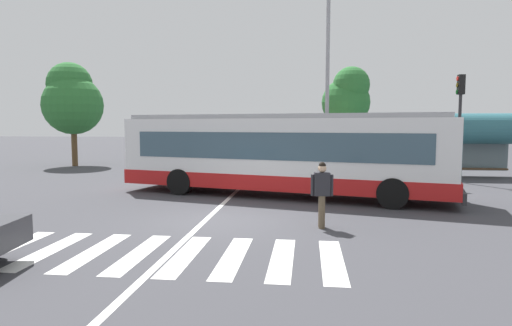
{
  "coord_description": "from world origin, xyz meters",
  "views": [
    {
      "loc": [
        2.37,
        -11.66,
        2.67
      ],
      "look_at": [
        0.55,
        3.64,
        1.3
      ],
      "focal_mm": 30.11,
      "sensor_mm": 36.0,
      "label": 1
    }
  ],
  "objects_px": {
    "parked_car_silver": "(233,155)",
    "parked_car_champagne": "(322,157)",
    "city_transit_bus": "(281,154)",
    "parked_car_red": "(276,156)",
    "parked_car_blue": "(192,155)",
    "twin_arm_street_lamp": "(328,63)",
    "background_tree_right": "(347,98)",
    "pedestrian_crossing_street": "(322,191)",
    "traffic_light_far_corner": "(460,111)",
    "background_tree_left": "(72,99)",
    "bus_stop_shelter": "(475,130)",
    "parked_car_white": "(365,157)",
    "parked_car_teal": "(412,157)"
  },
  "relations": [
    {
      "from": "city_transit_bus",
      "to": "parked_car_white",
      "type": "relative_size",
      "value": 2.79
    },
    {
      "from": "parked_car_teal",
      "to": "parked_car_champagne",
      "type": "bearing_deg",
      "value": -176.42
    },
    {
      "from": "city_transit_bus",
      "to": "parked_car_champagne",
      "type": "bearing_deg",
      "value": 79.18
    },
    {
      "from": "parked_car_blue",
      "to": "background_tree_left",
      "type": "bearing_deg",
      "value": -178.12
    },
    {
      "from": "parked_car_champagne",
      "to": "traffic_light_far_corner",
      "type": "relative_size",
      "value": 0.91
    },
    {
      "from": "parked_car_silver",
      "to": "background_tree_right",
      "type": "bearing_deg",
      "value": 23.97
    },
    {
      "from": "parked_car_blue",
      "to": "bus_stop_shelter",
      "type": "relative_size",
      "value": 1.09
    },
    {
      "from": "parked_car_red",
      "to": "parked_car_white",
      "type": "bearing_deg",
      "value": 3.19
    },
    {
      "from": "parked_car_blue",
      "to": "background_tree_right",
      "type": "distance_m",
      "value": 11.06
    },
    {
      "from": "background_tree_right",
      "to": "parked_car_red",
      "type": "bearing_deg",
      "value": -141.76
    },
    {
      "from": "twin_arm_street_lamp",
      "to": "background_tree_left",
      "type": "height_order",
      "value": "twin_arm_street_lamp"
    },
    {
      "from": "traffic_light_far_corner",
      "to": "twin_arm_street_lamp",
      "type": "xyz_separation_m",
      "value": [
        -5.97,
        1.8,
        2.52
      ]
    },
    {
      "from": "parked_car_blue",
      "to": "parked_car_white",
      "type": "distance_m",
      "value": 10.8
    },
    {
      "from": "parked_car_white",
      "to": "bus_stop_shelter",
      "type": "bearing_deg",
      "value": -35.28
    },
    {
      "from": "city_transit_bus",
      "to": "bus_stop_shelter",
      "type": "distance_m",
      "value": 11.6
    },
    {
      "from": "parked_car_silver",
      "to": "twin_arm_street_lamp",
      "type": "bearing_deg",
      "value": -33.84
    },
    {
      "from": "city_transit_bus",
      "to": "parked_car_silver",
      "type": "distance_m",
      "value": 10.95
    },
    {
      "from": "parked_car_white",
      "to": "bus_stop_shelter",
      "type": "relative_size",
      "value": 1.09
    },
    {
      "from": "parked_car_silver",
      "to": "background_tree_right",
      "type": "relative_size",
      "value": 0.7
    },
    {
      "from": "bus_stop_shelter",
      "to": "background_tree_left",
      "type": "relative_size",
      "value": 0.62
    },
    {
      "from": "traffic_light_far_corner",
      "to": "parked_car_silver",
      "type": "bearing_deg",
      "value": 154.37
    },
    {
      "from": "parked_car_teal",
      "to": "parked_car_red",
      "type": "bearing_deg",
      "value": -177.36
    },
    {
      "from": "parked_car_champagne",
      "to": "traffic_light_far_corner",
      "type": "xyz_separation_m",
      "value": [
        6.04,
        -5.24,
        2.55
      ]
    },
    {
      "from": "city_transit_bus",
      "to": "background_tree_left",
      "type": "distance_m",
      "value": 17.75
    },
    {
      "from": "parked_car_blue",
      "to": "bus_stop_shelter",
      "type": "height_order",
      "value": "bus_stop_shelter"
    },
    {
      "from": "pedestrian_crossing_street",
      "to": "background_tree_left",
      "type": "relative_size",
      "value": 0.26
    },
    {
      "from": "twin_arm_street_lamp",
      "to": "pedestrian_crossing_street",
      "type": "bearing_deg",
      "value": -93.04
    },
    {
      "from": "parked_car_champagne",
      "to": "background_tree_right",
      "type": "distance_m",
      "value": 5.41
    },
    {
      "from": "parked_car_blue",
      "to": "parked_car_teal",
      "type": "distance_m",
      "value": 13.57
    },
    {
      "from": "parked_car_teal",
      "to": "pedestrian_crossing_street",
      "type": "bearing_deg",
      "value": -110.92
    },
    {
      "from": "city_transit_bus",
      "to": "parked_car_silver",
      "type": "height_order",
      "value": "city_transit_bus"
    },
    {
      "from": "parked_car_blue",
      "to": "parked_car_champagne",
      "type": "bearing_deg",
      "value": -4.04
    },
    {
      "from": "parked_car_blue",
      "to": "parked_car_silver",
      "type": "bearing_deg",
      "value": -5.86
    },
    {
      "from": "city_transit_bus",
      "to": "parked_car_red",
      "type": "xyz_separation_m",
      "value": [
        -0.87,
        9.97,
        -0.82
      ]
    },
    {
      "from": "parked_car_silver",
      "to": "parked_car_red",
      "type": "height_order",
      "value": "same"
    },
    {
      "from": "city_transit_bus",
      "to": "parked_car_white",
      "type": "height_order",
      "value": "city_transit_bus"
    },
    {
      "from": "parked_car_red",
      "to": "background_tree_right",
      "type": "height_order",
      "value": "background_tree_right"
    },
    {
      "from": "pedestrian_crossing_street",
      "to": "traffic_light_far_corner",
      "type": "bearing_deg",
      "value": 55.93
    },
    {
      "from": "background_tree_left",
      "to": "parked_car_blue",
      "type": "bearing_deg",
      "value": 1.88
    },
    {
      "from": "parked_car_silver",
      "to": "parked_car_champagne",
      "type": "xyz_separation_m",
      "value": [
        5.51,
        -0.3,
        0.0
      ]
    },
    {
      "from": "bus_stop_shelter",
      "to": "twin_arm_street_lamp",
      "type": "height_order",
      "value": "twin_arm_street_lamp"
    },
    {
      "from": "city_transit_bus",
      "to": "background_tree_right",
      "type": "distance_m",
      "value": 14.31
    },
    {
      "from": "parked_car_champagne",
      "to": "parked_car_teal",
      "type": "xyz_separation_m",
      "value": [
        5.31,
        0.33,
        0.0
      ]
    },
    {
      "from": "background_tree_left",
      "to": "parked_car_red",
      "type": "bearing_deg",
      "value": -1.59
    },
    {
      "from": "parked_car_white",
      "to": "traffic_light_far_corner",
      "type": "bearing_deg",
      "value": -57.42
    },
    {
      "from": "bus_stop_shelter",
      "to": "traffic_light_far_corner",
      "type": "bearing_deg",
      "value": -125.42
    },
    {
      "from": "city_transit_bus",
      "to": "twin_arm_street_lamp",
      "type": "bearing_deg",
      "value": 73.17
    },
    {
      "from": "parked_car_red",
      "to": "parked_car_champagne",
      "type": "xyz_separation_m",
      "value": [
        2.79,
        0.04,
        0.0
      ]
    },
    {
      "from": "background_tree_left",
      "to": "background_tree_right",
      "type": "height_order",
      "value": "background_tree_left"
    },
    {
      "from": "parked_car_blue",
      "to": "parked_car_red",
      "type": "distance_m",
      "value": 5.51
    }
  ]
}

